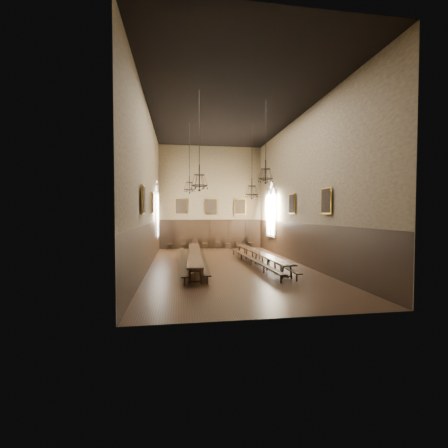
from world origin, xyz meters
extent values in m
cube|color=black|center=(0.00, 0.00, -0.01)|extent=(9.00, 18.00, 0.02)
cube|color=black|center=(0.00, 0.00, 9.01)|extent=(9.00, 18.00, 0.02)
cube|color=#887454|center=(0.00, 9.01, 4.50)|extent=(9.00, 0.02, 9.00)
cube|color=#887454|center=(0.00, -9.01, 4.50)|extent=(9.00, 0.02, 9.00)
cube|color=#887454|center=(-4.51, 0.00, 4.50)|extent=(0.02, 18.00, 9.00)
cube|color=#887454|center=(4.51, 0.00, 4.50)|extent=(0.02, 18.00, 9.00)
cube|color=black|center=(-1.91, 0.24, 0.77)|extent=(1.19, 10.40, 0.07)
cube|color=black|center=(2.00, 0.23, 0.70)|extent=(1.08, 9.36, 0.07)
cube|color=black|center=(-2.59, 0.22, 0.45)|extent=(0.34, 10.54, 0.05)
cube|color=black|center=(-1.42, 0.10, 0.42)|extent=(0.67, 9.86, 0.05)
cube|color=black|center=(1.42, -0.14, 0.43)|extent=(0.76, 10.08, 0.05)
cube|color=black|center=(2.50, -0.20, 0.40)|extent=(0.40, 9.48, 0.05)
cube|color=black|center=(-3.60, 8.47, 0.47)|extent=(0.51, 0.51, 0.05)
cube|color=black|center=(-3.60, 8.65, 0.73)|extent=(0.44, 0.11, 0.52)
cube|color=black|center=(-2.45, 8.53, 0.42)|extent=(0.48, 0.48, 0.05)
cube|color=black|center=(-2.45, 8.70, 0.66)|extent=(0.39, 0.13, 0.47)
cube|color=black|center=(-1.49, 8.52, 0.45)|extent=(0.53, 0.53, 0.05)
cube|color=black|center=(-1.49, 8.70, 0.70)|extent=(0.41, 0.16, 0.50)
cube|color=black|center=(-0.60, 8.58, 0.48)|extent=(0.47, 0.47, 0.05)
cube|color=black|center=(-0.60, 8.78, 0.75)|extent=(0.45, 0.07, 0.53)
cube|color=black|center=(0.62, 8.50, 0.44)|extent=(0.46, 0.46, 0.05)
cube|color=black|center=(0.62, 8.68, 0.69)|extent=(0.41, 0.09, 0.49)
cube|color=black|center=(1.38, 8.51, 0.43)|extent=(0.42, 0.42, 0.05)
cube|color=black|center=(1.38, 8.68, 0.67)|extent=(0.40, 0.06, 0.48)
cube|color=black|center=(2.44, 8.60, 0.47)|extent=(0.50, 0.50, 0.05)
cube|color=black|center=(2.44, 8.78, 0.73)|extent=(0.44, 0.11, 0.52)
cube|color=black|center=(3.50, 8.50, 0.49)|extent=(0.47, 0.47, 0.05)
cube|color=black|center=(3.50, 8.69, 0.76)|extent=(0.46, 0.05, 0.55)
cylinder|color=black|center=(-2.10, 2.74, 7.29)|extent=(0.03, 0.03, 3.41)
torus|color=black|center=(-2.10, 2.74, 4.66)|extent=(0.75, 0.75, 0.04)
torus|color=black|center=(-2.10, 2.74, 5.14)|extent=(0.48, 0.48, 0.04)
cylinder|color=black|center=(-2.10, 2.74, 5.06)|extent=(0.05, 0.05, 1.06)
cylinder|color=black|center=(1.99, 2.05, 7.21)|extent=(0.03, 0.03, 3.58)
torus|color=black|center=(1.99, 2.05, 4.33)|extent=(0.88, 0.88, 0.05)
torus|color=black|center=(1.99, 2.05, 4.90)|extent=(0.56, 0.56, 0.04)
cylinder|color=black|center=(1.99, 2.05, 4.80)|extent=(0.06, 0.06, 1.25)
cylinder|color=black|center=(-1.82, -2.82, 7.21)|extent=(0.03, 0.03, 3.58)
torus|color=black|center=(-1.82, -2.82, 4.42)|extent=(0.81, 0.81, 0.05)
torus|color=black|center=(-1.82, -2.82, 4.95)|extent=(0.52, 0.52, 0.04)
cylinder|color=black|center=(-1.82, -2.82, 4.85)|extent=(0.06, 0.06, 1.15)
cylinder|color=black|center=(1.71, -2.06, 7.44)|extent=(0.03, 0.03, 3.12)
torus|color=black|center=(1.71, -2.06, 4.90)|extent=(0.80, 0.80, 0.05)
torus|color=black|center=(1.71, -2.06, 5.41)|extent=(0.51, 0.51, 0.04)
cylinder|color=black|center=(1.71, -2.06, 5.32)|extent=(0.06, 0.06, 1.13)
cube|color=gold|center=(-2.60, 8.88, 3.70)|extent=(1.10, 0.12, 1.40)
cube|color=black|center=(-2.60, 8.88, 3.70)|extent=(0.98, 0.02, 1.28)
cube|color=gold|center=(0.00, 8.88, 3.70)|extent=(1.10, 0.12, 1.40)
cube|color=black|center=(0.00, 8.88, 3.70)|extent=(0.98, 0.02, 1.28)
cube|color=gold|center=(2.60, 8.88, 3.70)|extent=(1.10, 0.12, 1.40)
cube|color=black|center=(2.60, 8.88, 3.70)|extent=(0.98, 0.02, 1.28)
cube|color=gold|center=(-4.38, 1.00, 3.70)|extent=(0.12, 1.00, 1.30)
cube|color=black|center=(-4.38, 1.00, 3.70)|extent=(0.02, 0.88, 1.18)
cube|color=gold|center=(-4.38, -3.50, 3.70)|extent=(0.12, 1.00, 1.30)
cube|color=black|center=(-4.38, -3.50, 3.70)|extent=(0.02, 0.88, 1.18)
cube|color=gold|center=(4.38, 1.00, 3.70)|extent=(0.12, 1.00, 1.30)
cube|color=black|center=(4.38, 1.00, 3.70)|extent=(0.02, 0.88, 1.18)
cube|color=gold|center=(4.38, -3.50, 3.70)|extent=(0.12, 1.00, 1.30)
cube|color=black|center=(4.38, -3.50, 3.70)|extent=(0.02, 0.88, 1.18)
camera|label=1|loc=(-2.80, -17.34, 3.07)|focal=24.00mm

